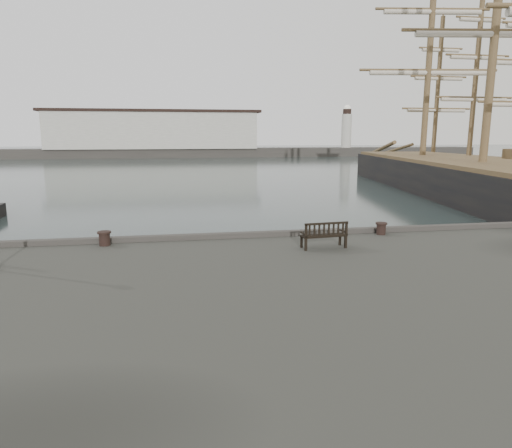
{
  "coord_description": "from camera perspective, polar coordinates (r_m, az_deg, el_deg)",
  "views": [
    {
      "loc": [
        -3.57,
        -15.93,
        5.19
      ],
      "look_at": [
        -0.83,
        -0.5,
        2.1
      ],
      "focal_mm": 32.0,
      "sensor_mm": 36.0,
      "label": 1
    }
  ],
  "objects": [
    {
      "name": "bollard_left",
      "position": [
        15.93,
        -18.41,
        -1.72
      ],
      "size": [
        0.49,
        0.49,
        0.47
      ],
      "primitive_type": "cylinder",
      "rotation": [
        0.0,
        0.0,
        -0.1
      ],
      "color": "black",
      "rests_on": "quay"
    },
    {
      "name": "tall_ship_far",
      "position": [
        59.57,
        24.89,
        5.89
      ],
      "size": [
        6.36,
        27.9,
        23.84
      ],
      "rotation": [
        0.0,
        0.0,
        -0.01
      ],
      "color": "black",
      "rests_on": "ground"
    },
    {
      "name": "breakwater",
      "position": [
        107.94,
        -10.76,
        10.48
      ],
      "size": [
        140.0,
        9.5,
        12.2
      ],
      "color": "#383530",
      "rests_on": "ground"
    },
    {
      "name": "bollard_right",
      "position": [
        17.4,
        15.37,
        -0.55
      ],
      "size": [
        0.46,
        0.46,
        0.44
      ],
      "primitive_type": "cylinder",
      "rotation": [
        0.0,
        0.0,
        -0.1
      ],
      "color": "black",
      "rests_on": "quay"
    },
    {
      "name": "tall_ship_main",
      "position": [
        41.69,
        26.22,
        4.02
      ],
      "size": [
        15.7,
        46.14,
        33.97
      ],
      "rotation": [
        0.0,
        0.0,
        -0.15
      ],
      "color": "black",
      "rests_on": "ground"
    },
    {
      "name": "bench",
      "position": [
        14.92,
        8.47,
        -1.97
      ],
      "size": [
        1.51,
        0.63,
        0.85
      ],
      "rotation": [
        0.0,
        0.0,
        0.08
      ],
      "color": "black",
      "rests_on": "quay"
    },
    {
      "name": "ground",
      "position": [
        17.13,
        2.47,
        -6.49
      ],
      "size": [
        400.0,
        400.0,
        0.0
      ],
      "primitive_type": "plane",
      "color": "black",
      "rests_on": "ground"
    }
  ]
}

